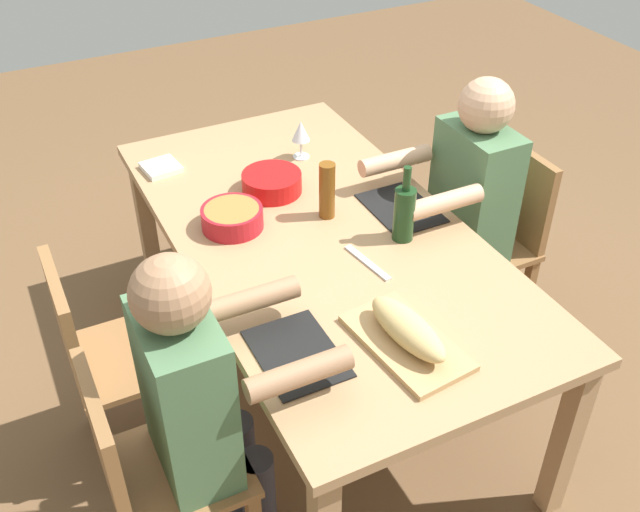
{
  "coord_description": "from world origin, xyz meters",
  "views": [
    {
      "loc": [
        1.97,
        -0.97,
        2.26
      ],
      "look_at": [
        0.0,
        0.0,
        0.63
      ],
      "focal_mm": 41.34,
      "sensor_mm": 36.0,
      "label": 1
    }
  ],
  "objects_px": {
    "chair_near_center": "(106,353)",
    "serving_bowl_greens": "(272,182)",
    "serving_bowl_fruit": "(232,217)",
    "beer_bottle": "(327,191)",
    "diner_far_center": "(464,200)",
    "wine_bottle": "(404,213)",
    "chair_near_right": "(149,469)",
    "dining_table": "(320,248)",
    "diner_near_right": "(201,398)",
    "napkin_stack": "(161,168)",
    "bread_loaf": "(408,329)",
    "chair_far_center": "(494,232)",
    "wine_glass": "(301,133)",
    "cutting_board": "(406,342)"
  },
  "relations": [
    {
      "from": "wine_glass",
      "to": "napkin_stack",
      "type": "bearing_deg",
      "value": -105.6
    },
    {
      "from": "chair_near_right",
      "to": "serving_bowl_greens",
      "type": "height_order",
      "value": "chair_near_right"
    },
    {
      "from": "chair_near_center",
      "to": "serving_bowl_greens",
      "type": "distance_m",
      "value": 0.9
    },
    {
      "from": "chair_far_center",
      "to": "bread_loaf",
      "type": "xyz_separation_m",
      "value": [
        0.65,
        -0.86,
        0.32
      ]
    },
    {
      "from": "serving_bowl_greens",
      "to": "diner_near_right",
      "type": "bearing_deg",
      "value": -34.35
    },
    {
      "from": "chair_far_center",
      "to": "wine_glass",
      "type": "xyz_separation_m",
      "value": [
        -0.53,
        -0.65,
        0.37
      ]
    },
    {
      "from": "diner_far_center",
      "to": "wine_bottle",
      "type": "height_order",
      "value": "diner_far_center"
    },
    {
      "from": "dining_table",
      "to": "serving_bowl_fruit",
      "type": "bearing_deg",
      "value": -121.59
    },
    {
      "from": "chair_near_center",
      "to": "cutting_board",
      "type": "xyz_separation_m",
      "value": [
        0.65,
        0.79,
        0.27
      ]
    },
    {
      "from": "wine_bottle",
      "to": "bread_loaf",
      "type": "bearing_deg",
      "value": -30.23
    },
    {
      "from": "serving_bowl_fruit",
      "to": "beer_bottle",
      "type": "bearing_deg",
      "value": 75.86
    },
    {
      "from": "chair_near_center",
      "to": "napkin_stack",
      "type": "distance_m",
      "value": 0.86
    },
    {
      "from": "bread_loaf",
      "to": "napkin_stack",
      "type": "distance_m",
      "value": 1.38
    },
    {
      "from": "beer_bottle",
      "to": "diner_near_right",
      "type": "bearing_deg",
      "value": -48.88
    },
    {
      "from": "diner_far_center",
      "to": "serving_bowl_greens",
      "type": "xyz_separation_m",
      "value": [
        -0.33,
        -0.69,
        0.09
      ]
    },
    {
      "from": "serving_bowl_greens",
      "to": "bread_loaf",
      "type": "xyz_separation_m",
      "value": [
        0.98,
        0.01,
        0.02
      ]
    },
    {
      "from": "serving_bowl_greens",
      "to": "beer_bottle",
      "type": "relative_size",
      "value": 1.07
    },
    {
      "from": "diner_near_right",
      "to": "napkin_stack",
      "type": "xyz_separation_m",
      "value": [
        -1.23,
        0.25,
        0.05
      ]
    },
    {
      "from": "chair_far_center",
      "to": "serving_bowl_greens",
      "type": "bearing_deg",
      "value": -110.94
    },
    {
      "from": "wine_bottle",
      "to": "diner_near_right",
      "type": "bearing_deg",
      "value": -67.3
    },
    {
      "from": "chair_near_center",
      "to": "wine_glass",
      "type": "xyz_separation_m",
      "value": [
        -0.53,
        1.0,
        0.37
      ]
    },
    {
      "from": "chair_near_right",
      "to": "dining_table",
      "type": "bearing_deg",
      "value": 123.13
    },
    {
      "from": "bread_loaf",
      "to": "beer_bottle",
      "type": "relative_size",
      "value": 1.45
    },
    {
      "from": "chair_far_center",
      "to": "beer_bottle",
      "type": "relative_size",
      "value": 3.86
    },
    {
      "from": "diner_near_right",
      "to": "serving_bowl_greens",
      "type": "xyz_separation_m",
      "value": [
        -0.87,
        0.6,
        0.09
      ]
    },
    {
      "from": "chair_far_center",
      "to": "beer_bottle",
      "type": "distance_m",
      "value": 0.84
    },
    {
      "from": "beer_bottle",
      "to": "wine_bottle",
      "type": "bearing_deg",
      "value": 35.49
    },
    {
      "from": "chair_far_center",
      "to": "diner_far_center",
      "type": "xyz_separation_m",
      "value": [
        -0.0,
        -0.18,
        0.21
      ]
    },
    {
      "from": "dining_table",
      "to": "chair_far_center",
      "type": "relative_size",
      "value": 2.3
    },
    {
      "from": "chair_near_right",
      "to": "diner_near_right",
      "type": "distance_m",
      "value": 0.28
    },
    {
      "from": "diner_far_center",
      "to": "wine_glass",
      "type": "height_order",
      "value": "diner_far_center"
    },
    {
      "from": "chair_far_center",
      "to": "napkin_stack",
      "type": "distance_m",
      "value": 1.42
    },
    {
      "from": "diner_near_right",
      "to": "chair_far_center",
      "type": "height_order",
      "value": "diner_near_right"
    },
    {
      "from": "bread_loaf",
      "to": "cutting_board",
      "type": "bearing_deg",
      "value": 0.0
    },
    {
      "from": "chair_near_right",
      "to": "serving_bowl_greens",
      "type": "relative_size",
      "value": 3.62
    },
    {
      "from": "beer_bottle",
      "to": "cutting_board",
      "type": "bearing_deg",
      "value": -7.99
    },
    {
      "from": "serving_bowl_greens",
      "to": "wine_bottle",
      "type": "distance_m",
      "value": 0.58
    },
    {
      "from": "beer_bottle",
      "to": "napkin_stack",
      "type": "xyz_separation_m",
      "value": [
        -0.61,
        -0.46,
        -0.1
      ]
    },
    {
      "from": "chair_near_center",
      "to": "napkin_stack",
      "type": "relative_size",
      "value": 6.07
    },
    {
      "from": "diner_near_right",
      "to": "bread_loaf",
      "type": "distance_m",
      "value": 0.63
    },
    {
      "from": "cutting_board",
      "to": "wine_bottle",
      "type": "relative_size",
      "value": 1.38
    },
    {
      "from": "diner_far_center",
      "to": "serving_bowl_fruit",
      "type": "distance_m",
      "value": 0.93
    },
    {
      "from": "chair_near_right",
      "to": "chair_near_center",
      "type": "relative_size",
      "value": 1.0
    },
    {
      "from": "diner_near_right",
      "to": "wine_bottle",
      "type": "bearing_deg",
      "value": 112.7
    },
    {
      "from": "serving_bowl_greens",
      "to": "wine_glass",
      "type": "height_order",
      "value": "wine_glass"
    },
    {
      "from": "serving_bowl_fruit",
      "to": "beer_bottle",
      "type": "distance_m",
      "value": 0.36
    },
    {
      "from": "chair_near_right",
      "to": "beer_bottle",
      "type": "xyz_separation_m",
      "value": [
        -0.62,
        0.89,
        0.37
      ]
    },
    {
      "from": "diner_far_center",
      "to": "dining_table",
      "type": "bearing_deg",
      "value": -90.0
    },
    {
      "from": "serving_bowl_fruit",
      "to": "wine_bottle",
      "type": "bearing_deg",
      "value": 57.19
    },
    {
      "from": "diner_far_center",
      "to": "napkin_stack",
      "type": "height_order",
      "value": "diner_far_center"
    }
  ]
}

